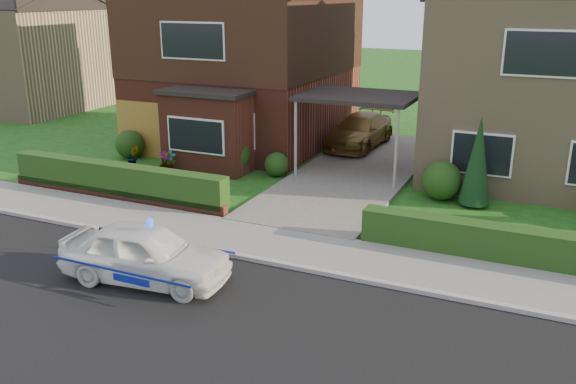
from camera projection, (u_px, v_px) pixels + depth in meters
The scene contains 23 objects.
ground at pixel (177, 322), 11.65m from camera, with size 120.00×120.00×0.00m, color #174813.
road at pixel (177, 322), 11.65m from camera, with size 60.00×6.00×0.02m, color black.
kerb at pixel (251, 259), 14.28m from camera, with size 60.00×0.16×0.12m, color #9E9993.
sidewalk at pixel (270, 243), 15.19m from camera, with size 60.00×2.00×0.10m, color slate.
driveway at pixel (356, 172), 21.17m from camera, with size 3.80×12.00×0.12m, color #666059.
house_left at pixel (246, 49), 24.77m from camera, with size 7.50×9.53×7.25m.
house_right at pixel (553, 66), 20.39m from camera, with size 7.50×8.06×7.25m.
carport_link at pixel (359, 98), 20.32m from camera, with size 3.80×3.00×2.77m.
garage_door at pixel (142, 129), 23.17m from camera, with size 2.20×0.10×2.10m, color olive.
dwarf_wall at pixel (115, 194), 18.45m from camera, with size 7.70×0.25×0.36m, color maroon.
hedge_left at pixel (119, 199), 18.63m from camera, with size 7.50×0.55×0.90m, color #173711.
hedge_right at pixel (520, 266), 14.04m from camera, with size 7.50×0.55×0.80m, color #173711.
shrub_left_far at pixel (130, 144), 23.02m from camera, with size 1.08×1.08×1.08m, color #173711.
shrub_left_mid at pixel (231, 155), 21.06m from camera, with size 1.32×1.32×1.32m, color #173711.
shrub_left_near at pixel (277, 164), 20.78m from camera, with size 0.84×0.84×0.84m, color #173711.
shrub_right_near at pixel (442, 181), 18.37m from camera, with size 1.20×1.20×1.20m, color #173711.
conifer_a at pixel (477, 163), 17.59m from camera, with size 0.90×0.90×2.60m, color black.
neighbour_left at pixel (29, 60), 32.49m from camera, with size 6.50×7.00×5.20m, color tan.
police_car at pixel (145, 254), 13.11m from camera, with size 3.43×3.87×1.44m.
driveway_car at pixel (360, 131), 24.33m from camera, with size 1.75×4.32×1.25m, color brown.
potted_plant_a at pixel (170, 163), 20.98m from camera, with size 0.44×0.29×0.83m, color gray.
potted_plant_b at pixel (133, 157), 21.75m from camera, with size 0.36×0.45×0.82m, color gray.
potted_plant_c at pixel (166, 164), 20.91m from camera, with size 0.46×0.46×0.82m, color gray.
Camera 1 is at (6.14, -8.53, 6.00)m, focal length 38.00 mm.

